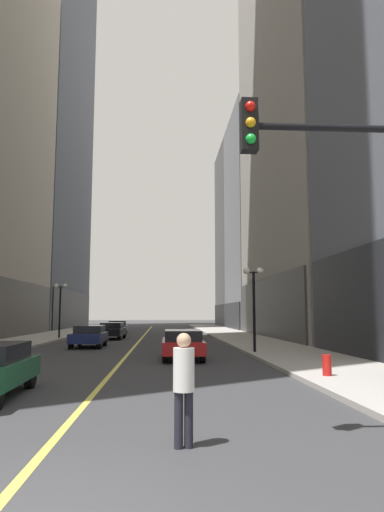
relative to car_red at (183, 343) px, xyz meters
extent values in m
plane|color=#38383A|center=(-2.68, 18.17, -0.72)|extent=(200.00, 200.00, 0.00)
cube|color=#ADA8A0|center=(-10.93, 18.17, -0.65)|extent=(4.50, 78.00, 0.15)
cube|color=#ADA8A0|center=(5.57, 18.17, -0.65)|extent=(4.50, 78.00, 0.15)
cube|color=#E5D64C|center=(-2.68, 18.17, -0.72)|extent=(0.16, 70.00, 0.01)
cube|color=#403C35|center=(-13.28, 17.67, 1.69)|extent=(0.50, 22.80, 4.81)
cube|color=slate|center=(-20.82, 43.17, 40.96)|extent=(15.28, 26.00, 83.36)
cube|color=#212327|center=(-13.28, 43.17, 1.78)|extent=(0.50, 24.70, 5.00)
cube|color=#3A3935|center=(7.92, 17.67, 1.78)|extent=(0.50, 22.80, 5.00)
cube|color=slate|center=(15.34, 43.17, 13.28)|extent=(15.04, 26.00, 28.00)
cube|color=#212327|center=(7.92, 43.17, 0.96)|extent=(0.50, 24.70, 3.36)
cylinder|color=black|center=(-4.59, -7.91, -0.40)|extent=(0.24, 0.65, 0.64)
cube|color=#B21919|center=(0.00, 0.07, -0.13)|extent=(1.85, 4.64, 0.55)
cube|color=black|center=(0.00, -0.16, 0.35)|extent=(1.62, 2.60, 0.50)
cylinder|color=black|center=(-0.78, 1.69, -0.40)|extent=(0.22, 0.64, 0.64)
cylinder|color=black|center=(0.80, 1.68, -0.40)|extent=(0.22, 0.64, 0.64)
cylinder|color=black|center=(-0.80, -1.55, -0.40)|extent=(0.22, 0.64, 0.64)
cylinder|color=black|center=(0.78, -1.56, -0.40)|extent=(0.22, 0.64, 0.64)
cube|color=#141E4C|center=(-5.42, 7.66, -0.13)|extent=(1.86, 4.09, 0.55)
cube|color=black|center=(-5.42, 7.86, 0.35)|extent=(1.63, 2.29, 0.50)
cylinder|color=black|center=(-4.61, 6.23, -0.40)|extent=(0.22, 0.64, 0.64)
cylinder|color=black|center=(-6.22, 6.22, -0.40)|extent=(0.22, 0.64, 0.64)
cylinder|color=black|center=(-4.62, 9.09, -0.40)|extent=(0.22, 0.64, 0.64)
cylinder|color=black|center=(-6.23, 9.08, -0.40)|extent=(0.22, 0.64, 0.64)
cube|color=black|center=(-5.02, 16.74, -0.13)|extent=(2.00, 4.76, 0.55)
cube|color=black|center=(-5.01, 16.97, 0.35)|extent=(1.71, 2.68, 0.50)
cylinder|color=black|center=(-4.27, 15.07, -0.40)|extent=(0.24, 0.65, 0.64)
cylinder|color=black|center=(-5.88, 15.12, -0.40)|extent=(0.24, 0.65, 0.64)
cylinder|color=black|center=(-4.16, 18.36, -0.40)|extent=(0.24, 0.65, 0.64)
cylinder|color=black|center=(-5.77, 18.41, -0.40)|extent=(0.24, 0.65, 0.64)
cube|color=slate|center=(-5.42, 25.40, -0.13)|extent=(2.05, 4.28, 0.55)
cube|color=black|center=(-5.43, 25.61, 0.35)|extent=(1.74, 2.42, 0.50)
cylinder|color=black|center=(-4.54, 23.96, -0.40)|extent=(0.25, 0.65, 0.64)
cylinder|color=black|center=(-6.17, 23.89, -0.40)|extent=(0.25, 0.65, 0.64)
cylinder|color=black|center=(-4.67, 26.91, -0.40)|extent=(0.25, 0.65, 0.64)
cylinder|color=black|center=(-6.30, 26.84, -0.40)|extent=(0.25, 0.65, 0.64)
cylinder|color=black|center=(-0.63, -13.92, -0.29)|extent=(0.14, 0.14, 0.86)
cylinder|color=black|center=(-0.48, -13.90, -0.29)|extent=(0.14, 0.14, 0.86)
cylinder|color=silver|center=(-0.56, -13.91, 0.48)|extent=(0.38, 0.38, 0.68)
sphere|color=tan|center=(-0.56, -13.91, 0.93)|extent=(0.23, 0.23, 0.23)
cylinder|color=black|center=(2.12, -14.06, 4.48)|extent=(3.20, 0.12, 0.12)
cube|color=black|center=(0.52, -14.06, 4.48)|extent=(0.28, 0.24, 0.90)
sphere|color=red|center=(0.52, -14.20, 4.76)|extent=(0.17, 0.17, 0.17)
sphere|color=orange|center=(0.52, -14.20, 4.48)|extent=(0.17, 0.17, 0.17)
sphere|color=green|center=(0.52, -14.20, 4.20)|extent=(0.17, 0.17, 0.17)
cylinder|color=black|center=(-9.08, 16.05, 1.38)|extent=(0.14, 0.14, 4.20)
cylinder|color=black|center=(-9.08, 16.05, 3.43)|extent=(0.80, 0.06, 0.06)
sphere|color=white|center=(-9.43, 16.05, 3.53)|extent=(0.36, 0.36, 0.36)
sphere|color=white|center=(-8.73, 16.05, 3.53)|extent=(0.36, 0.36, 0.36)
cylinder|color=black|center=(3.72, 2.03, 1.38)|extent=(0.14, 0.14, 4.20)
cylinder|color=black|center=(3.72, 2.03, 3.43)|extent=(0.80, 0.06, 0.06)
sphere|color=white|center=(3.37, 2.03, 3.53)|extent=(0.36, 0.36, 0.36)
sphere|color=white|center=(4.07, 2.03, 3.53)|extent=(0.36, 0.36, 0.36)
cylinder|color=red|center=(4.22, -6.96, -0.32)|extent=(0.28, 0.28, 0.80)
camera|label=1|loc=(-0.89, -21.40, 1.37)|focal=32.47mm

